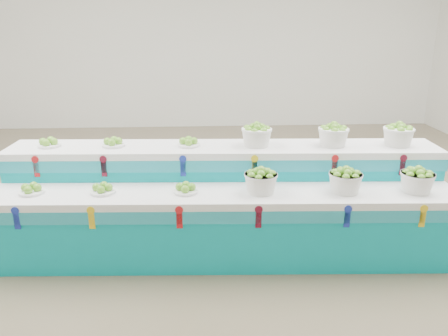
{
  "coord_description": "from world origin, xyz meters",
  "views": [
    {
      "loc": [
        -0.19,
        -4.81,
        2.26
      ],
      "look_at": [
        0.05,
        -0.63,
        0.87
      ],
      "focal_mm": 35.73,
      "sensor_mm": 36.0,
      "label": 1
    }
  ],
  "objects_px": {
    "basket_lower_left": "(261,181)",
    "basket_upper_right": "(398,135)",
    "display_stand": "(224,202)",
    "plate_upper_mid": "(113,142)"
  },
  "relations": [
    {
      "from": "basket_lower_left",
      "to": "basket_upper_right",
      "type": "height_order",
      "value": "basket_upper_right"
    },
    {
      "from": "display_stand",
      "to": "plate_upper_mid",
      "type": "distance_m",
      "value": 1.3
    },
    {
      "from": "display_stand",
      "to": "basket_lower_left",
      "type": "height_order",
      "value": "display_stand"
    },
    {
      "from": "display_stand",
      "to": "plate_upper_mid",
      "type": "relative_size",
      "value": 18.98
    },
    {
      "from": "plate_upper_mid",
      "to": "basket_upper_right",
      "type": "height_order",
      "value": "basket_upper_right"
    },
    {
      "from": "basket_lower_left",
      "to": "display_stand",
      "type": "bearing_deg",
      "value": 138.33
    },
    {
      "from": "display_stand",
      "to": "basket_lower_left",
      "type": "xyz_separation_m",
      "value": [
        0.33,
        -0.29,
        0.33
      ]
    },
    {
      "from": "basket_lower_left",
      "to": "basket_upper_right",
      "type": "relative_size",
      "value": 1.0
    },
    {
      "from": "display_stand",
      "to": "plate_upper_mid",
      "type": "bearing_deg",
      "value": 166.37
    },
    {
      "from": "display_stand",
      "to": "basket_lower_left",
      "type": "distance_m",
      "value": 0.55
    }
  ]
}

